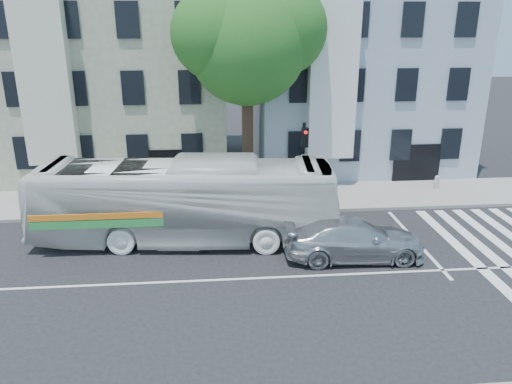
{
  "coord_description": "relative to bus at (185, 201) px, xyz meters",
  "views": [
    {
      "loc": [
        -1.7,
        -15.53,
        8.7
      ],
      "look_at": [
        -0.13,
        2.37,
        2.4
      ],
      "focal_mm": 35.0,
      "sensor_mm": 36.0,
      "label": 1
    }
  ],
  "objects": [
    {
      "name": "ground",
      "position": [
        2.88,
        -3.45,
        -1.71
      ],
      "size": [
        120.0,
        120.0,
        0.0
      ],
      "primitive_type": "plane",
      "color": "black",
      "rests_on": "ground"
    },
    {
      "name": "sidewalk_far",
      "position": [
        2.88,
        4.55,
        -1.64
      ],
      "size": [
        80.0,
        4.0,
        0.15
      ],
      "primitive_type": "cube",
      "color": "gray",
      "rests_on": "ground"
    },
    {
      "name": "building_left",
      "position": [
        -4.12,
        11.55,
        3.79
      ],
      "size": [
        12.0,
        10.0,
        11.0
      ],
      "primitive_type": "cube",
      "color": "gray",
      "rests_on": "ground"
    },
    {
      "name": "building_right",
      "position": [
        9.88,
        11.55,
        3.79
      ],
      "size": [
        12.0,
        10.0,
        11.0
      ],
      "primitive_type": "cube",
      "color": "#9DABBB",
      "rests_on": "ground"
    },
    {
      "name": "street_tree",
      "position": [
        2.94,
        5.28,
        6.12
      ],
      "size": [
        7.3,
        5.9,
        11.1
      ],
      "color": "#2D2116",
      "rests_on": "ground"
    },
    {
      "name": "bus",
      "position": [
        0.0,
        0.0,
        0.0
      ],
      "size": [
        3.9,
        12.48,
        3.42
      ],
      "primitive_type": "imported",
      "rotation": [
        0.0,
        0.0,
        1.49
      ],
      "color": "silver",
      "rests_on": "ground"
    },
    {
      "name": "sedan",
      "position": [
        6.41,
        -2.12,
        -0.94
      ],
      "size": [
        2.34,
        5.38,
        1.54
      ],
      "primitive_type": "imported",
      "rotation": [
        0.0,
        0.0,
        1.54
      ],
      "color": "#B3B6BA",
      "rests_on": "ground"
    },
    {
      "name": "hedge",
      "position": [
        -2.98,
        2.85,
        -1.21
      ],
      "size": [
        8.37,
        3.33,
        0.7
      ],
      "primitive_type": null,
      "rotation": [
        0.0,
        0.0,
        -0.3
      ],
      "color": "#25561C",
      "rests_on": "sidewalk_far"
    },
    {
      "name": "traffic_signal",
      "position": [
        5.24,
        2.49,
        1.07
      ],
      "size": [
        0.45,
        0.53,
        4.3
      ],
      "rotation": [
        0.0,
        0.0,
        0.04
      ],
      "color": "black",
      "rests_on": "ground"
    },
    {
      "name": "fire_hydrant",
      "position": [
        12.85,
        5.02,
        -1.19
      ],
      "size": [
        0.42,
        0.29,
        0.73
      ],
      "rotation": [
        0.0,
        0.0,
        0.42
      ],
      "color": "#B2B1AD",
      "rests_on": "sidewalk_far"
    }
  ]
}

